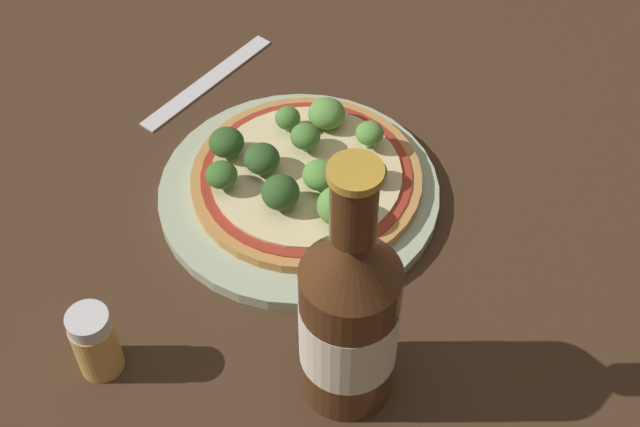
{
  "coord_description": "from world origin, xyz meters",
  "views": [
    {
      "loc": [
        0.47,
        -0.3,
        0.6
      ],
      "look_at": [
        0.09,
        -0.03,
        0.06
      ],
      "focal_mm": 50.0,
      "sensor_mm": 36.0,
      "label": 1
    }
  ],
  "objects_px": {
    "pizza": "(305,178)",
    "pepper_shaker": "(95,342)",
    "beer_bottle": "(349,315)",
    "fork": "(208,81)"
  },
  "relations": [
    {
      "from": "pizza",
      "to": "fork",
      "type": "xyz_separation_m",
      "value": [
        -0.18,
        0.0,
        -0.02
      ]
    },
    {
      "from": "pizza",
      "to": "pepper_shaker",
      "type": "bearing_deg",
      "value": -74.93
    },
    {
      "from": "pepper_shaker",
      "to": "fork",
      "type": "relative_size",
      "value": 0.38
    },
    {
      "from": "beer_bottle",
      "to": "pizza",
      "type": "bearing_deg",
      "value": 155.56
    },
    {
      "from": "fork",
      "to": "beer_bottle",
      "type": "bearing_deg",
      "value": -120.15
    },
    {
      "from": "pizza",
      "to": "beer_bottle",
      "type": "xyz_separation_m",
      "value": [
        0.18,
        -0.08,
        0.07
      ]
    },
    {
      "from": "pizza",
      "to": "pepper_shaker",
      "type": "xyz_separation_m",
      "value": [
        0.06,
        -0.23,
        0.01
      ]
    },
    {
      "from": "beer_bottle",
      "to": "fork",
      "type": "bearing_deg",
      "value": 167.02
    },
    {
      "from": "beer_bottle",
      "to": "fork",
      "type": "relative_size",
      "value": 1.37
    },
    {
      "from": "beer_bottle",
      "to": "pepper_shaker",
      "type": "distance_m",
      "value": 0.2
    }
  ]
}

